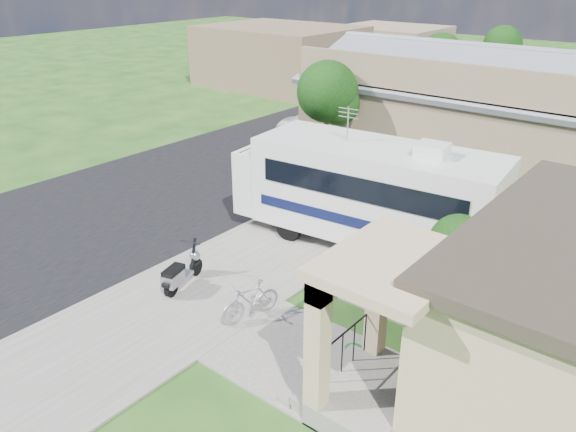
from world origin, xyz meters
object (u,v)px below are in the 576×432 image
Objects in this scene: bicycle at (251,303)px; garden_hose at (353,353)px; van at (405,98)px; scooter at (181,273)px; pickup_truck at (338,123)px; motorhome at (367,190)px; shrub at (458,274)px.

bicycle is 2.75m from garden_hose.
bicycle is 21.91m from van.
scooter is 4.20× the size of garden_hose.
pickup_truck reaches higher than scooter.
van is 22.57m from garden_hose.
motorhome is at bearing -70.22° from van.
bicycle is at bearing -95.09° from motorhome.
shrub is 0.48× the size of pickup_truck.
shrub is at bearing 61.38° from garden_hose.
shrub is 15.68m from pickup_truck.
pickup_truck is at bearing 134.32° from shrub.
bicycle is at bearing -12.72° from scooter.
bicycle is at bearing -145.73° from shrub.
shrub reaches higher than garden_hose.
motorhome is 5.83m from garden_hose.
motorhome is 5.40m from bicycle.
motorhome reaches higher than bicycle.
shrub is at bearing 141.76° from pickup_truck.
van is (-4.68, 20.85, 0.38)m from scooter.
motorhome is at bearing 136.13° from pickup_truck.
van is 15.17× the size of garden_hose.
pickup_truck is (-7.00, 13.89, 0.38)m from bicycle.
bicycle is at bearing -75.69° from van.
shrub is 7.40× the size of garden_hose.
garden_hose is at bearing -9.71° from scooter.
pickup_truck is at bearing 122.74° from motorhome.
motorhome is at bearing 119.78° from garden_hose.
motorhome reaches higher than pickup_truck.
pickup_truck is at bearing 92.73° from scooter.
pickup_truck is (-4.62, 14.01, 0.36)m from scooter.
shrub is 0.49× the size of van.
motorhome is 4.77m from shrub.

